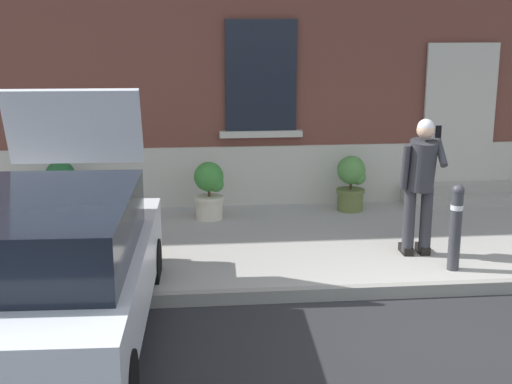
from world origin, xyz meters
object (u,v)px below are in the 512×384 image
at_px(hatchback_car_white, 52,268).
at_px(person_on_phone, 421,178).
at_px(planter_olive, 351,182).
at_px(bollard_near_person, 456,224).
at_px(planter_charcoal, 62,187).
at_px(bollard_far_left, 84,235).
at_px(planter_cream, 210,189).

height_order(hatchback_car_white, person_on_phone, hatchback_car_white).
bearing_deg(planter_olive, person_on_phone, -81.17).
distance_m(bollard_near_person, planter_charcoal, 5.74).
bearing_deg(planter_olive, bollard_near_person, -77.54).
relative_size(hatchback_car_white, bollard_far_left, 3.95).
bearing_deg(hatchback_car_white, planter_cream, 66.93).
height_order(planter_charcoal, planter_cream, same).
distance_m(person_on_phone, planter_olive, 2.28).
bearing_deg(person_on_phone, planter_charcoal, 144.31).
relative_size(hatchback_car_white, planter_charcoal, 4.80).
bearing_deg(planter_cream, planter_olive, 6.37).
xyz_separation_m(hatchback_car_white, bollard_far_left, (0.12, 1.28, -0.09)).
bearing_deg(bollard_near_person, planter_olive, 102.46).
relative_size(bollard_near_person, person_on_phone, 0.60).
bearing_deg(planter_charcoal, person_on_phone, -25.50).
distance_m(bollard_far_left, planter_olive, 4.59).
bearing_deg(bollard_far_left, hatchback_car_white, -95.27).
bearing_deg(planter_cream, bollard_near_person, -41.58).
height_order(bollard_near_person, planter_charcoal, bollard_near_person).
height_order(bollard_near_person, person_on_phone, person_on_phone).
relative_size(bollard_near_person, planter_olive, 1.22).
bearing_deg(hatchback_car_white, person_on_phone, 23.76).
height_order(person_on_phone, planter_cream, person_on_phone).
distance_m(hatchback_car_white, planter_olive, 5.54).
height_order(planter_charcoal, planter_olive, same).
distance_m(planter_cream, planter_olive, 2.21).
xyz_separation_m(bollard_far_left, planter_cream, (1.49, 2.49, -0.11)).
bearing_deg(bollard_far_left, planter_charcoal, 104.27).
xyz_separation_m(hatchback_car_white, planter_cream, (1.61, 3.77, -0.19)).
bearing_deg(planter_olive, planter_cream, -173.63).
height_order(bollard_near_person, planter_cream, bollard_near_person).
xyz_separation_m(planter_cream, planter_olive, (2.20, 0.25, 0.00)).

